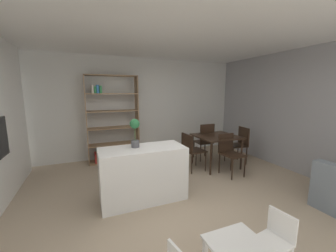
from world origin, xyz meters
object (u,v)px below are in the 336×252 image
at_px(potted_plant_on_island, 135,131).
at_px(dining_chair_window_side, 240,142).
at_px(dining_chair_island_side, 191,148).
at_px(dining_table, 216,139).
at_px(dining_chair_near, 229,150).
at_px(open_bookshelf, 110,120).
at_px(dining_chair_far, 205,139).
at_px(child_chair_right, 276,238).
at_px(child_table, 236,251).
at_px(kitchen_island, 143,174).

relative_size(potted_plant_on_island, dining_chair_window_side, 0.51).
bearing_deg(dining_chair_island_side, dining_table, -92.64).
height_order(dining_table, dining_chair_near, dining_chair_near).
bearing_deg(open_bookshelf, potted_plant_on_island, -85.64).
relative_size(dining_chair_window_side, dining_chair_far, 0.93).
relative_size(dining_table, dining_chair_window_side, 1.05).
relative_size(open_bookshelf, dining_chair_island_side, 2.55).
xyz_separation_m(open_bookshelf, child_chair_right, (1.14, -3.95, -0.75)).
distance_m(open_bookshelf, child_chair_right, 4.18).
relative_size(potted_plant_on_island, dining_chair_far, 0.48).
relative_size(dining_chair_near, dining_chair_far, 0.90).
xyz_separation_m(potted_plant_on_island, dining_chair_window_side, (2.81, 0.72, -0.62)).
bearing_deg(dining_table, potted_plant_on_island, -161.02).
bearing_deg(dining_chair_far, child_table, 64.67).
xyz_separation_m(dining_chair_window_side, dining_chair_island_side, (-1.38, 0.01, -0.02)).
xyz_separation_m(child_table, dining_chair_island_side, (0.97, 2.62, 0.16)).
bearing_deg(dining_chair_far, dining_table, 93.28).
height_order(kitchen_island, child_table, kitchen_island).
bearing_deg(child_table, potted_plant_on_island, 103.86).
height_order(child_chair_right, dining_table, dining_table).
bearing_deg(potted_plant_on_island, dining_chair_window_side, 14.27).
height_order(kitchen_island, child_chair_right, kitchen_island).
height_order(open_bookshelf, child_table, open_bookshelf).
relative_size(child_chair_right, dining_chair_window_side, 0.65).
distance_m(dining_chair_window_side, dining_chair_far, 0.85).
height_order(potted_plant_on_island, dining_chair_window_side, potted_plant_on_island).
distance_m(child_chair_right, dining_table, 2.87).
xyz_separation_m(open_bookshelf, dining_chair_far, (2.27, -0.86, -0.51)).
distance_m(potted_plant_on_island, dining_chair_far, 2.51).
relative_size(open_bookshelf, dining_chair_near, 2.49).
bearing_deg(kitchen_island, dining_chair_window_side, 16.29).
bearing_deg(child_chair_right, dining_table, 148.72).
bearing_deg(dining_chair_near, child_chair_right, -121.21).
height_order(dining_table, dining_chair_far, dining_chair_far).
distance_m(child_table, dining_chair_window_side, 3.51).
xyz_separation_m(potted_plant_on_island, dining_table, (2.12, 0.73, -0.49)).
distance_m(open_bookshelf, dining_chair_window_side, 3.31).
bearing_deg(potted_plant_on_island, dining_chair_near, 6.62).
bearing_deg(potted_plant_on_island, open_bookshelf, 94.36).
height_order(dining_chair_near, dining_chair_far, dining_chair_far).
height_order(child_table, dining_chair_far, dining_chair_far).
relative_size(child_table, dining_chair_near, 0.57).
xyz_separation_m(dining_table, dining_chair_island_side, (-0.69, -0.00, -0.15)).
relative_size(open_bookshelf, dining_chair_far, 2.24).
relative_size(open_bookshelf, child_table, 4.36).
relative_size(child_chair_right, dining_chair_near, 0.67).
height_order(dining_chair_window_side, dining_chair_island_side, dining_chair_window_side).
xyz_separation_m(dining_table, dining_chair_near, (-0.01, -0.48, -0.15)).
height_order(kitchen_island, potted_plant_on_island, potted_plant_on_island).
xyz_separation_m(child_table, dining_chair_window_side, (2.35, 2.61, 0.18)).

